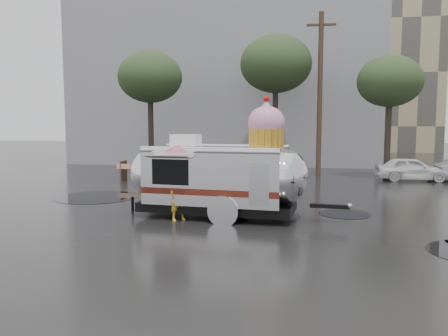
# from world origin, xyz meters

# --- Properties ---
(ground) EXTENTS (120.00, 120.00, 0.00)m
(ground) POSITION_xyz_m (0.00, 0.00, 0.00)
(ground) COLOR black
(ground) RESTS_ON ground
(puddles) EXTENTS (14.80, 9.08, 0.01)m
(puddles) POSITION_xyz_m (-0.01, 2.00, 0.00)
(puddles) COLOR black
(puddles) RESTS_ON ground
(grey_building) EXTENTS (22.00, 12.00, 13.00)m
(grey_building) POSITION_xyz_m (-4.00, 24.00, 6.50)
(grey_building) COLOR gray
(grey_building) RESTS_ON ground
(utility_pole) EXTENTS (1.60, 0.28, 9.00)m
(utility_pole) POSITION_xyz_m (2.50, 14.00, 4.62)
(utility_pole) COLOR #473323
(utility_pole) RESTS_ON ground
(tree_left) EXTENTS (3.64, 3.64, 6.95)m
(tree_left) POSITION_xyz_m (-7.00, 13.00, 5.48)
(tree_left) COLOR #382D26
(tree_left) RESTS_ON ground
(tree_mid) EXTENTS (4.20, 4.20, 8.03)m
(tree_mid) POSITION_xyz_m (0.00, 15.00, 6.34)
(tree_mid) COLOR #382D26
(tree_mid) RESTS_ON ground
(tree_right) EXTENTS (3.36, 3.36, 6.42)m
(tree_right) POSITION_xyz_m (6.00, 13.00, 5.06)
(tree_right) COLOR #382D26
(tree_right) RESTS_ON ground
(barricade_row) EXTENTS (4.30, 0.80, 1.00)m
(barricade_row) POSITION_xyz_m (-5.55, 9.96, 0.52)
(barricade_row) COLOR #473323
(barricade_row) RESTS_ON ground
(airstream_trailer) EXTENTS (6.97, 2.88, 3.77)m
(airstream_trailer) POSITION_xyz_m (-1.19, 2.06, 1.32)
(airstream_trailer) COLOR silver
(airstream_trailer) RESTS_ON ground
(person_left) EXTENTS (0.69, 0.66, 1.60)m
(person_left) POSITION_xyz_m (-2.31, 1.29, 0.80)
(person_left) COLOR yellow
(person_left) RESTS_ON ground
(umbrella_pink) EXTENTS (1.06, 1.06, 2.27)m
(umbrella_pink) POSITION_xyz_m (-2.31, 1.29, 1.91)
(umbrella_pink) COLOR pink
(umbrella_pink) RESTS_ON ground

